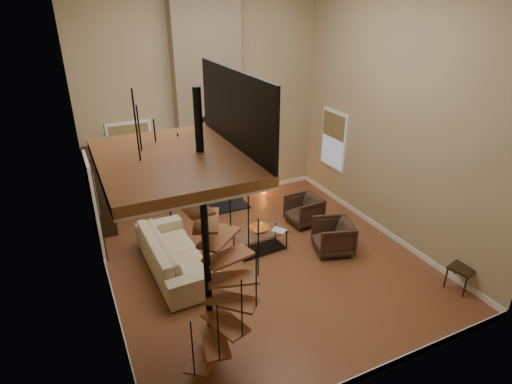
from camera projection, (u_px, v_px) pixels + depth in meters
name	position (u px, v px, depth m)	size (l,w,h in m)	color
ground	(264.00, 261.00, 8.64)	(6.00, 6.50, 0.01)	#985631
back_wall	(205.00, 96.00, 10.13)	(6.00, 0.02, 5.50)	tan
front_wall	(392.00, 207.00, 4.81)	(6.00, 0.02, 5.50)	tan
left_wall	(88.00, 157.00, 6.30)	(0.02, 6.50, 5.50)	tan
right_wall	(395.00, 114.00, 8.64)	(0.02, 6.50, 5.50)	tan
baseboard_back	(211.00, 197.00, 11.26)	(6.00, 0.02, 0.12)	white
baseboard_front	(366.00, 375.00, 5.96)	(6.00, 0.02, 0.12)	white
baseboard_left	(114.00, 299.00, 7.45)	(0.02, 6.50, 0.12)	white
baseboard_right	(379.00, 227.00, 9.78)	(0.02, 6.50, 0.12)	white
chimney_breast	(208.00, 98.00, 9.97)	(1.60, 0.38, 5.50)	#867257
hearth	(220.00, 208.00, 10.73)	(1.50, 0.60, 0.04)	black
firebox	(215.00, 185.00, 10.74)	(0.95, 0.02, 0.72)	black
mantel	(215.00, 164.00, 10.42)	(1.70, 0.18, 0.06)	white
mirror_frame	(213.00, 133.00, 10.13)	(0.94, 0.94, 0.10)	black
mirror_disc	(213.00, 133.00, 10.14)	(0.80, 0.80, 0.01)	white
vase_left	(193.00, 162.00, 10.18)	(0.24, 0.24, 0.25)	black
vase_right	(236.00, 155.00, 10.63)	(0.20, 0.20, 0.21)	#185455
window_back	(132.00, 152.00, 9.85)	(1.02, 0.06, 1.52)	white
window_right	(334.00, 139.00, 10.74)	(0.06, 1.02, 1.52)	white
entry_door	(95.00, 208.00, 8.52)	(0.10, 1.05, 2.16)	white
loft	(181.00, 155.00, 5.00)	(1.70, 2.20, 1.09)	#985931
spiral_stair	(207.00, 252.00, 5.72)	(1.47, 1.47, 4.06)	black
hutch	(100.00, 192.00, 9.44)	(0.41, 0.86, 1.93)	black
sofa	(174.00, 252.00, 8.22)	(2.51, 0.98, 0.73)	#CBB78D
armchair_near	(306.00, 209.00, 9.96)	(0.72, 0.74, 0.68)	#402A1D
armchair_far	(336.00, 236.00, 8.84)	(0.76, 0.78, 0.71)	#402A1D
coffee_table	(260.00, 239.00, 8.88)	(1.18, 0.65, 0.44)	silver
bowl	(259.00, 229.00, 8.83)	(0.43, 0.43, 0.11)	orange
book	(279.00, 231.00, 8.82)	(0.21, 0.28, 0.03)	gray
floor_lamp	(167.00, 177.00, 9.01)	(0.39, 0.39, 1.71)	black
accent_lamp	(263.00, 184.00, 11.57)	(0.15, 0.15, 0.55)	orange
side_chair	(466.00, 263.00, 7.66)	(0.51, 0.49, 0.92)	black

